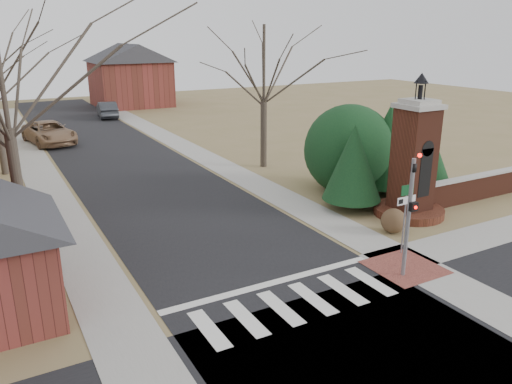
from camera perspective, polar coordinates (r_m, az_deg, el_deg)
ground at (r=15.50m, az=6.35°, el=-13.83°), size 120.00×120.00×0.00m
main_street at (r=34.55m, az=-15.11°, el=3.54°), size 8.00×70.00×0.01m
cross_street at (r=13.60m, az=14.06°, el=-19.30°), size 120.00×8.00×0.01m
crosswalk_zone at (r=16.06m, az=4.68°, el=-12.54°), size 8.00×2.20×0.02m
stop_bar at (r=17.16m, az=1.87°, el=-10.36°), size 8.00×0.35×0.02m
sidewalk_right_main at (r=36.09m, az=-7.10°, el=4.62°), size 2.00×60.00×0.02m
sidewalk_left at (r=33.76m, az=-23.67°, el=2.34°), size 2.00×60.00×0.02m
curb_apron at (r=18.99m, az=16.64°, el=-8.25°), size 2.40×2.40×0.02m
traffic_signal_pole at (r=17.42m, az=17.20°, el=-1.50°), size 0.28×0.41×4.50m
sign_post at (r=19.43m, az=16.74°, el=-1.47°), size 0.90×0.07×2.75m
brick_gate_monument at (r=23.73m, az=17.47°, el=2.43°), size 3.20×3.20×6.47m
brick_garden_wall at (r=27.48m, az=23.72°, el=0.49°), size 7.50×0.50×1.30m
house_distant_right at (r=60.93m, az=-14.23°, el=12.97°), size 8.80×8.80×7.30m
evergreen_near at (r=23.90m, az=11.05°, el=3.36°), size 2.80×2.80×4.10m
evergreen_mid at (r=26.87m, az=14.90°, el=5.31°), size 3.40×3.40×4.70m
evergreen_far at (r=27.76m, az=19.21°, el=3.82°), size 2.40×2.40×3.30m
evergreen_mass at (r=26.87m, az=10.63°, el=5.17°), size 4.80×4.80×4.80m
bare_tree_3 at (r=30.79m, az=0.92°, el=15.09°), size 7.00×7.00×9.70m
pickup_truck at (r=41.54m, az=-22.55°, el=6.29°), size 3.77×6.45×1.68m
distant_car at (r=52.84m, az=-16.65°, el=9.02°), size 2.23×5.02×1.60m
dry_shrub_left at (r=21.86m, az=15.44°, el=-3.19°), size 1.06×1.06×1.06m
dry_shrub_right at (r=24.21m, az=18.24°, el=-1.88°), size 0.69×0.69×0.69m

